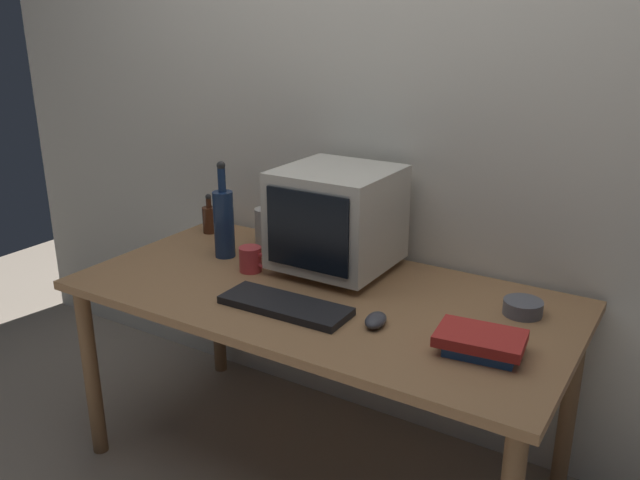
{
  "coord_description": "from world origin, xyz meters",
  "views": [
    {
      "loc": [
        1.06,
        -1.71,
        1.59
      ],
      "look_at": [
        0.0,
        0.0,
        0.89
      ],
      "focal_mm": 37.0,
      "sensor_mm": 36.0,
      "label": 1
    }
  ],
  "objects_px": {
    "crt_monitor": "(337,219)",
    "book_stack": "(481,342)",
    "mug": "(251,259)",
    "computer_mouse": "(376,320)",
    "bottle_tall": "(224,221)",
    "cd_spindle": "(523,307)",
    "keyboard": "(285,306)",
    "bottle_short": "(210,218)",
    "metal_canister": "(266,227)"
  },
  "relations": [
    {
      "from": "crt_monitor",
      "to": "book_stack",
      "type": "relative_size",
      "value": 1.55
    },
    {
      "from": "mug",
      "to": "crt_monitor",
      "type": "bearing_deg",
      "value": 34.2
    },
    {
      "from": "crt_monitor",
      "to": "computer_mouse",
      "type": "relative_size",
      "value": 3.89
    },
    {
      "from": "book_stack",
      "to": "mug",
      "type": "height_order",
      "value": "mug"
    },
    {
      "from": "bottle_tall",
      "to": "cd_spindle",
      "type": "distance_m",
      "value": 1.11
    },
    {
      "from": "keyboard",
      "to": "book_stack",
      "type": "xyz_separation_m",
      "value": [
        0.61,
        0.05,
        0.02
      ]
    },
    {
      "from": "keyboard",
      "to": "cd_spindle",
      "type": "xyz_separation_m",
      "value": [
        0.64,
        0.35,
        0.01
      ]
    },
    {
      "from": "crt_monitor",
      "to": "cd_spindle",
      "type": "xyz_separation_m",
      "value": [
        0.67,
        -0.01,
        -0.17
      ]
    },
    {
      "from": "keyboard",
      "to": "bottle_short",
      "type": "bearing_deg",
      "value": 145.86
    },
    {
      "from": "bottle_tall",
      "to": "metal_canister",
      "type": "relative_size",
      "value": 2.44
    },
    {
      "from": "keyboard",
      "to": "metal_canister",
      "type": "height_order",
      "value": "metal_canister"
    },
    {
      "from": "crt_monitor",
      "to": "book_stack",
      "type": "distance_m",
      "value": 0.73
    },
    {
      "from": "mug",
      "to": "bottle_tall",
      "type": "bearing_deg",
      "value": 158.6
    },
    {
      "from": "book_stack",
      "to": "mug",
      "type": "distance_m",
      "value": 0.9
    },
    {
      "from": "crt_monitor",
      "to": "computer_mouse",
      "type": "bearing_deg",
      "value": -44.79
    },
    {
      "from": "mug",
      "to": "cd_spindle",
      "type": "distance_m",
      "value": 0.94
    },
    {
      "from": "book_stack",
      "to": "mug",
      "type": "xyz_separation_m",
      "value": [
        -0.89,
        0.15,
        0.01
      ]
    },
    {
      "from": "computer_mouse",
      "to": "cd_spindle",
      "type": "xyz_separation_m",
      "value": [
        0.35,
        0.31,
        0.0
      ]
    },
    {
      "from": "keyboard",
      "to": "book_stack",
      "type": "height_order",
      "value": "book_stack"
    },
    {
      "from": "book_stack",
      "to": "crt_monitor",
      "type": "bearing_deg",
      "value": 153.63
    },
    {
      "from": "crt_monitor",
      "to": "keyboard",
      "type": "height_order",
      "value": "crt_monitor"
    },
    {
      "from": "bottle_short",
      "to": "mug",
      "type": "relative_size",
      "value": 1.39
    },
    {
      "from": "crt_monitor",
      "to": "computer_mouse",
      "type": "distance_m",
      "value": 0.49
    },
    {
      "from": "bottle_tall",
      "to": "book_stack",
      "type": "xyz_separation_m",
      "value": [
        1.07,
        -0.22,
        -0.11
      ]
    },
    {
      "from": "mug",
      "to": "cd_spindle",
      "type": "height_order",
      "value": "mug"
    },
    {
      "from": "computer_mouse",
      "to": "book_stack",
      "type": "height_order",
      "value": "book_stack"
    },
    {
      "from": "bottle_tall",
      "to": "metal_canister",
      "type": "bearing_deg",
      "value": 71.64
    },
    {
      "from": "cd_spindle",
      "to": "mug",
      "type": "bearing_deg",
      "value": -170.32
    },
    {
      "from": "bottle_short",
      "to": "metal_canister",
      "type": "height_order",
      "value": "bottle_short"
    },
    {
      "from": "computer_mouse",
      "to": "book_stack",
      "type": "distance_m",
      "value": 0.32
    },
    {
      "from": "computer_mouse",
      "to": "bottle_short",
      "type": "bearing_deg",
      "value": 147.91
    },
    {
      "from": "crt_monitor",
      "to": "cd_spindle",
      "type": "bearing_deg",
      "value": -1.17
    },
    {
      "from": "crt_monitor",
      "to": "bottle_tall",
      "type": "bearing_deg",
      "value": -166.67
    },
    {
      "from": "book_stack",
      "to": "metal_canister",
      "type": "relative_size",
      "value": 1.67
    },
    {
      "from": "bottle_tall",
      "to": "mug",
      "type": "relative_size",
      "value": 3.05
    },
    {
      "from": "mug",
      "to": "metal_canister",
      "type": "xyz_separation_m",
      "value": [
        -0.12,
        0.25,
        0.03
      ]
    },
    {
      "from": "bottle_tall",
      "to": "bottle_short",
      "type": "relative_size",
      "value": 2.19
    },
    {
      "from": "computer_mouse",
      "to": "bottle_tall",
      "type": "xyz_separation_m",
      "value": [
        -0.75,
        0.22,
        0.12
      ]
    },
    {
      "from": "crt_monitor",
      "to": "metal_canister",
      "type": "xyz_separation_m",
      "value": [
        -0.37,
        0.08,
        -0.12
      ]
    },
    {
      "from": "computer_mouse",
      "to": "bottle_short",
      "type": "relative_size",
      "value": 0.6
    },
    {
      "from": "keyboard",
      "to": "cd_spindle",
      "type": "distance_m",
      "value": 0.73
    },
    {
      "from": "crt_monitor",
      "to": "bottle_short",
      "type": "distance_m",
      "value": 0.68
    },
    {
      "from": "crt_monitor",
      "to": "book_stack",
      "type": "xyz_separation_m",
      "value": [
        0.64,
        -0.32,
        -0.16
      ]
    },
    {
      "from": "computer_mouse",
      "to": "cd_spindle",
      "type": "relative_size",
      "value": 0.83
    },
    {
      "from": "keyboard",
      "to": "bottle_short",
      "type": "height_order",
      "value": "bottle_short"
    },
    {
      "from": "bottle_tall",
      "to": "cd_spindle",
      "type": "bearing_deg",
      "value": 4.57
    },
    {
      "from": "bottle_short",
      "to": "mug",
      "type": "bearing_deg",
      "value": -31.67
    },
    {
      "from": "book_stack",
      "to": "cd_spindle",
      "type": "bearing_deg",
      "value": 84.32
    },
    {
      "from": "bottle_tall",
      "to": "metal_canister",
      "type": "height_order",
      "value": "bottle_tall"
    },
    {
      "from": "crt_monitor",
      "to": "computer_mouse",
      "type": "height_order",
      "value": "crt_monitor"
    }
  ]
}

